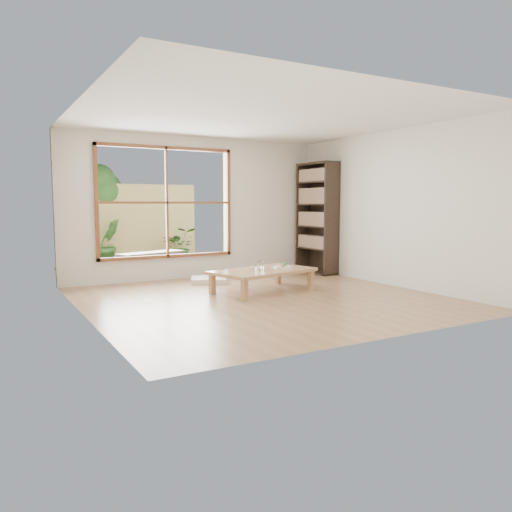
{
  "coord_description": "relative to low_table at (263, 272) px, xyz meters",
  "views": [
    {
      "loc": [
        -3.62,
        -6.21,
        1.39
      ],
      "look_at": [
        0.27,
        0.68,
        0.55
      ],
      "focal_mm": 35.0,
      "sensor_mm": 36.0,
      "label": 1
    }
  ],
  "objects": [
    {
      "name": "floor_cushion",
      "position": [
        -0.36,
        1.29,
        -0.27
      ],
      "size": [
        0.79,
        0.79,
        0.09
      ],
      "primitive_type": "cube",
      "rotation": [
        0.0,
        0.0,
        -0.41
      ],
      "color": "white",
      "rests_on": "ground"
    },
    {
      "name": "food_tray",
      "position": [
        0.4,
        0.05,
        0.06
      ],
      "size": [
        0.31,
        0.27,
        0.08
      ],
      "rotation": [
        0.0,
        0.0,
        -0.33
      ],
      "color": "white",
      "rests_on": "low_table"
    },
    {
      "name": "shrub_right",
      "position": [
        -0.02,
        3.64,
        0.13
      ],
      "size": [
        0.87,
        0.79,
        0.84
      ],
      "primitive_type": "imported",
      "rotation": [
        0.0,
        0.0,
        -0.2
      ],
      "color": "#336525",
      "rests_on": "deck"
    },
    {
      "name": "garden_tree",
      "position": [
        -1.57,
        4.35,
        1.32
      ],
      "size": [
        1.04,
        0.85,
        2.22
      ],
      "color": "#4C3D2D",
      "rests_on": "ground"
    },
    {
      "name": "ground",
      "position": [
        -0.29,
        -0.51,
        -0.31
      ],
      "size": [
        5.0,
        5.0,
        0.0
      ],
      "primitive_type": "plane",
      "color": "#9E744F",
      "rests_on": "ground"
    },
    {
      "name": "low_table",
      "position": [
        0.0,
        0.0,
        0.0
      ],
      "size": [
        1.77,
        1.26,
        0.35
      ],
      "rotation": [
        0.0,
        0.0,
        0.24
      ],
      "color": "#9E744C",
      "rests_on": "ground"
    },
    {
      "name": "bookshelf",
      "position": [
        2.01,
        1.33,
        0.78
      ],
      "size": [
        0.35,
        0.98,
        2.18
      ],
      "primitive_type": "cube",
      "color": "#32261C",
      "rests_on": "ground"
    },
    {
      "name": "shrub_left",
      "position": [
        -1.56,
        3.7,
        0.24
      ],
      "size": [
        0.7,
        0.64,
        1.05
      ],
      "primitive_type": "imported",
      "rotation": [
        0.0,
        0.0,
        0.37
      ],
      "color": "#336525",
      "rests_on": "deck"
    },
    {
      "name": "deck",
      "position": [
        -0.89,
        3.05,
        -0.31
      ],
      "size": [
        2.8,
        2.0,
        0.05
      ],
      "primitive_type": "cube",
      "color": "#352D27",
      "rests_on": "ground"
    },
    {
      "name": "glass_mid",
      "position": [
        0.03,
        0.13,
        0.1
      ],
      "size": [
        0.08,
        0.08,
        0.11
      ],
      "primitive_type": "cylinder",
      "color": "silver",
      "rests_on": "low_table"
    },
    {
      "name": "bamboo_fence",
      "position": [
        -0.89,
        4.05,
        0.59
      ],
      "size": [
        2.8,
        0.06,
        1.8
      ],
      "primitive_type": "cube",
      "color": "#D2C06C",
      "rests_on": "ground"
    },
    {
      "name": "glass_small",
      "position": [
        -0.16,
        -0.01,
        0.08
      ],
      "size": [
        0.06,
        0.06,
        0.07
      ],
      "primitive_type": "cylinder",
      "color": "silver",
      "rests_on": "low_table"
    },
    {
      "name": "garden_bench",
      "position": [
        -0.97,
        2.64,
        0.08
      ],
      "size": [
        1.39,
        0.79,
        0.42
      ],
      "rotation": [
        0.0,
        0.0,
        0.32
      ],
      "color": "#32261C",
      "rests_on": "deck"
    },
    {
      "name": "glass_tall",
      "position": [
        -0.09,
        -0.1,
        0.12
      ],
      "size": [
        0.08,
        0.08,
        0.15
      ],
      "primitive_type": "cylinder",
      "color": "silver",
      "rests_on": "low_table"
    },
    {
      "name": "glass_short",
      "position": [
        -0.0,
        0.11,
        0.09
      ],
      "size": [
        0.07,
        0.07,
        0.09
      ],
      "primitive_type": "cylinder",
      "color": "silver",
      "rests_on": "low_table"
    }
  ]
}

